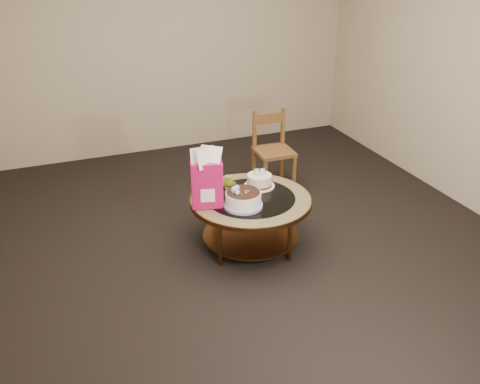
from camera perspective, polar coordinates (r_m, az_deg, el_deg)
name	(u,v)px	position (r m, az deg, el deg)	size (l,w,h in m)	color
ground	(250,244)	(4.66, 1.11, -5.59)	(5.00, 5.00, 0.00)	black
room_walls	(252,67)	(4.07, 1.30, 13.22)	(4.52, 5.02, 2.61)	tan
coffee_table	(251,206)	(4.47, 1.15, -1.47)	(1.02, 1.02, 0.46)	brown
decorated_cake	(243,200)	(4.26, 0.32, -0.85)	(0.31, 0.31, 0.18)	#B198D7
cream_cake	(259,181)	(4.60, 2.07, 1.19)	(0.27, 0.27, 0.17)	white
gift_bag	(207,178)	(4.20, -3.57, 1.49)	(0.27, 0.22, 0.49)	#DB145D
pillar_candle	(228,182)	(4.63, -1.24, 1.07)	(0.13, 0.13, 0.10)	#DACF5A
dining_chair	(273,150)	(5.56, 3.53, 4.54)	(0.39, 0.39, 0.80)	brown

